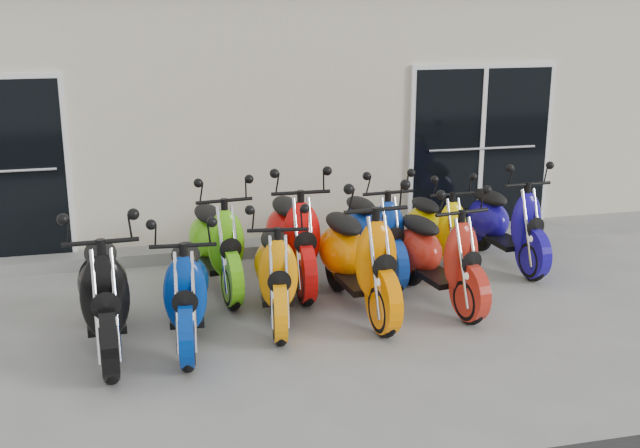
# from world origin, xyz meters

# --- Properties ---
(ground) EXTENTS (80.00, 80.00, 0.00)m
(ground) POSITION_xyz_m (0.00, 0.00, 0.00)
(ground) COLOR gray
(ground) RESTS_ON ground
(building) EXTENTS (14.00, 6.00, 3.20)m
(building) POSITION_xyz_m (0.00, 5.20, 1.60)
(building) COLOR beige
(building) RESTS_ON ground
(front_step) EXTENTS (14.00, 0.40, 0.15)m
(front_step) POSITION_xyz_m (0.00, 2.02, 0.07)
(front_step) COLOR gray
(front_step) RESTS_ON ground
(door_left) EXTENTS (1.07, 0.08, 2.22)m
(door_left) POSITION_xyz_m (-3.20, 2.17, 1.26)
(door_left) COLOR black
(door_left) RESTS_ON front_step
(door_right) EXTENTS (2.02, 0.08, 2.22)m
(door_right) POSITION_xyz_m (2.60, 2.17, 1.26)
(door_right) COLOR black
(door_right) RESTS_ON front_step
(scooter_front_black) EXTENTS (0.82, 2.01, 1.46)m
(scooter_front_black) POSITION_xyz_m (-2.29, -0.50, 0.73)
(scooter_front_black) COLOR black
(scooter_front_black) RESTS_ON ground
(scooter_front_blue) EXTENTS (0.82, 1.86, 1.34)m
(scooter_front_blue) POSITION_xyz_m (-1.55, -0.49, 0.67)
(scooter_front_blue) COLOR #042D95
(scooter_front_blue) RESTS_ON ground
(scooter_front_orange_a) EXTENTS (0.89, 1.86, 1.32)m
(scooter_front_orange_a) POSITION_xyz_m (-0.64, -0.17, 0.66)
(scooter_front_orange_a) COLOR #FF9407
(scooter_front_orange_a) RESTS_ON ground
(scooter_front_orange_b) EXTENTS (0.89, 2.07, 1.49)m
(scooter_front_orange_b) POSITION_xyz_m (0.22, -0.14, 0.75)
(scooter_front_orange_b) COLOR #FF7F00
(scooter_front_orange_b) RESTS_ON ground
(scooter_front_red) EXTENTS (0.94, 1.92, 1.36)m
(scooter_front_red) POSITION_xyz_m (1.11, -0.11, 0.68)
(scooter_front_red) COLOR red
(scooter_front_red) RESTS_ON ground
(scooter_back_green) EXTENTS (0.88, 1.94, 1.38)m
(scooter_back_green) POSITION_xyz_m (-1.11, 0.86, 0.69)
(scooter_back_green) COLOR #5DC914
(scooter_back_green) RESTS_ON ground
(scooter_back_red) EXTENTS (0.75, 1.98, 1.45)m
(scooter_back_red) POSITION_xyz_m (-0.26, 0.82, 0.73)
(scooter_back_red) COLOR red
(scooter_back_red) RESTS_ON ground
(scooter_back_blue) EXTENTS (0.80, 1.87, 1.35)m
(scooter_back_blue) POSITION_xyz_m (0.70, 0.89, 0.68)
(scooter_back_blue) COLOR #0D349D
(scooter_back_blue) RESTS_ON ground
(scooter_back_yellow) EXTENTS (0.68, 1.70, 1.24)m
(scooter_back_yellow) POSITION_xyz_m (1.52, 0.96, 0.62)
(scooter_back_yellow) COLOR #FFDE00
(scooter_back_yellow) RESTS_ON ground
(scooter_back_extra) EXTENTS (0.80, 1.87, 1.35)m
(scooter_back_extra) POSITION_xyz_m (2.37, 0.89, 0.68)
(scooter_back_extra) COLOR #180D93
(scooter_back_extra) RESTS_ON ground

